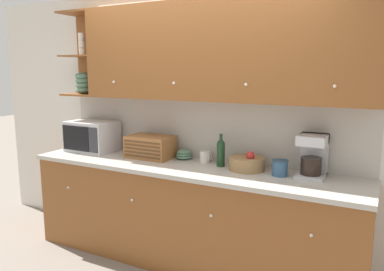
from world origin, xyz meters
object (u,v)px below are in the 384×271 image
Objects in this scene: bread_box at (150,147)px; storage_canister at (280,168)px; microwave at (92,136)px; mug at (205,157)px; coffee_maker at (312,155)px; mug_blue_second at (129,147)px; wine_bottle at (221,152)px; fruit_basket at (247,163)px; bowl_stack_on_counter at (184,154)px.

bread_box is 3.38× the size of storage_canister.
storage_canister is (2.06, -0.02, -0.10)m from microwave.
mug is 1.00m from coffee_maker.
coffee_maker is at bearing -1.89° from mug_blue_second.
coffee_maker is (2.30, 0.08, 0.02)m from microwave.
microwave is at bearing -178.33° from bread_box.
wine_bottle reaches higher than bread_box.
bread_box is at bearing -178.01° from coffee_maker.
bread_box is 1.56m from coffee_maker.
wine_bottle reaches higher than fruit_basket.
coffee_maker is (1.23, -0.05, 0.13)m from bowl_stack_on_counter.
mug_blue_second is at bearing 178.11° from coffee_maker.
bowl_stack_on_counter is at bearing -0.95° from mug_blue_second.
bowl_stack_on_counter is 1.20× the size of storage_canister.
mug_blue_second is 0.76× the size of storage_canister.
microwave is 1.32m from mug.
mug is 0.31× the size of coffee_maker.
wine_bottle is (0.19, -0.07, 0.08)m from mug.
microwave is at bearing -179.14° from fruit_basket.
fruit_basket is (1.37, -0.11, 0.01)m from mug_blue_second.
microwave is 5.00× the size of mug_blue_second.
mug_blue_second is 0.32× the size of fruit_basket.
bread_box is 1.51× the size of wine_bottle.
bowl_stack_on_counter is at bearing 168.11° from wine_bottle.
microwave is at bearing -160.45° from mug_blue_second.
coffee_maker reaches higher than mug.
storage_canister is at bearing -0.59° from microwave.
fruit_basket reaches higher than mug_blue_second.
mug_blue_second is 1.91m from coffee_maker.
mug_blue_second is 0.37m from bread_box.
mug is 0.34× the size of fruit_basket.
mug is 0.45m from fruit_basket.
storage_canister is (0.75, -0.13, 0.01)m from mug.
bowl_stack_on_counter is 1.00m from storage_canister.
bowl_stack_on_counter is 0.51× the size of fruit_basket.
mug reaches higher than bowl_stack_on_counter.
storage_canister reaches higher than bowl_stack_on_counter.
wine_bottle is (1.50, 0.04, -0.03)m from microwave.
microwave is 3.16× the size of bowl_stack_on_counter.
bowl_stack_on_counter is 1.24m from coffee_maker.
coffee_maker is (0.54, 0.05, 0.12)m from fruit_basket.
microwave is 4.71× the size of mug.
microwave is 1.12× the size of bread_box.
bread_box is at bearing -162.02° from bowl_stack_on_counter.
bread_box reaches higher than fruit_basket.
wine_bottle reaches higher than mug.
coffee_maker is at bearing 1.88° from microwave.
bread_box is at bearing -171.67° from mug.
mug_blue_second is at bearing 175.31° from fruit_basket.
bowl_stack_on_counter is at bearing 171.50° from storage_canister.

